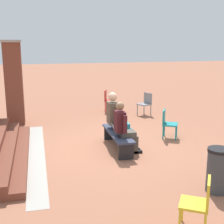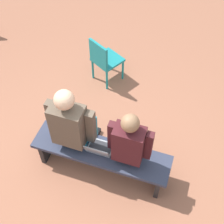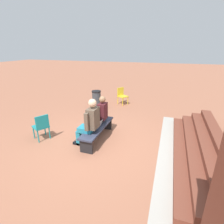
{
  "view_description": "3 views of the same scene",
  "coord_description": "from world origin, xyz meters",
  "px_view_note": "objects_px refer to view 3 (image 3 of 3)",
  "views": [
    {
      "loc": [
        -7.83,
        1.92,
        2.82
      ],
      "look_at": [
        -0.28,
        0.08,
        1.01
      ],
      "focal_mm": 50.0,
      "sensor_mm": 36.0,
      "label": 1
    },
    {
      "loc": [
        -1.09,
        1.92,
        3.83
      ],
      "look_at": [
        -0.32,
        -0.34,
        0.94
      ],
      "focal_mm": 50.0,
      "sensor_mm": 36.0,
      "label": 2
    },
    {
      "loc": [
        4.25,
        1.92,
        2.76
      ],
      "look_at": [
        -0.6,
        0.29,
        0.86
      ],
      "focal_mm": 28.0,
      "sensor_mm": 36.0,
      "label": 3
    }
  ],
  "objects_px": {
    "person_student": "(100,114)",
    "person_adult": "(89,122)",
    "plastic_chair_far_right": "(122,95)",
    "litter_bin": "(97,100)",
    "bench": "(98,129)",
    "laptop": "(97,125)",
    "plastic_chair_near_bench_right": "(41,126)"
  },
  "relations": [
    {
      "from": "litter_bin",
      "to": "plastic_chair_near_bench_right",
      "type": "bearing_deg",
      "value": -7.39
    },
    {
      "from": "bench",
      "to": "laptop",
      "type": "bearing_deg",
      "value": 29.58
    },
    {
      "from": "plastic_chair_far_right",
      "to": "litter_bin",
      "type": "relative_size",
      "value": 0.98
    },
    {
      "from": "bench",
      "to": "litter_bin",
      "type": "relative_size",
      "value": 2.09
    },
    {
      "from": "plastic_chair_near_bench_right",
      "to": "plastic_chair_far_right",
      "type": "relative_size",
      "value": 1.0
    },
    {
      "from": "laptop",
      "to": "plastic_chair_near_bench_right",
      "type": "distance_m",
      "value": 1.74
    },
    {
      "from": "bench",
      "to": "laptop",
      "type": "height_order",
      "value": "laptop"
    },
    {
      "from": "plastic_chair_near_bench_right",
      "to": "bench",
      "type": "bearing_deg",
      "value": 108.5
    },
    {
      "from": "laptop",
      "to": "plastic_chair_far_right",
      "type": "distance_m",
      "value": 3.83
    },
    {
      "from": "bench",
      "to": "person_student",
      "type": "bearing_deg",
      "value": -169.57
    },
    {
      "from": "person_student",
      "to": "laptop",
      "type": "xyz_separation_m",
      "value": [
        0.38,
        0.08,
        -0.21
      ]
    },
    {
      "from": "person_student",
      "to": "plastic_chair_far_right",
      "type": "distance_m",
      "value": 3.45
    },
    {
      "from": "person_adult",
      "to": "plastic_chair_far_right",
      "type": "height_order",
      "value": "person_adult"
    },
    {
      "from": "plastic_chair_far_right",
      "to": "litter_bin",
      "type": "xyz_separation_m",
      "value": [
        1.04,
        -0.95,
        -0.05
      ]
    },
    {
      "from": "person_student",
      "to": "person_adult",
      "type": "xyz_separation_m",
      "value": [
        0.75,
        -0.01,
        0.05
      ]
    },
    {
      "from": "laptop",
      "to": "plastic_chair_far_right",
      "type": "xyz_separation_m",
      "value": [
        -3.82,
        -0.28,
        -0.02
      ]
    },
    {
      "from": "person_adult",
      "to": "litter_bin",
      "type": "relative_size",
      "value": 1.68
    },
    {
      "from": "bench",
      "to": "laptop",
      "type": "relative_size",
      "value": 5.62
    },
    {
      "from": "laptop",
      "to": "litter_bin",
      "type": "distance_m",
      "value": 3.03
    },
    {
      "from": "plastic_chair_near_bench_right",
      "to": "plastic_chair_far_right",
      "type": "distance_m",
      "value": 4.56
    },
    {
      "from": "plastic_chair_near_bench_right",
      "to": "litter_bin",
      "type": "relative_size",
      "value": 0.98
    },
    {
      "from": "person_student",
      "to": "person_adult",
      "type": "distance_m",
      "value": 0.75
    },
    {
      "from": "litter_bin",
      "to": "person_adult",
      "type": "bearing_deg",
      "value": 20.01
    },
    {
      "from": "laptop",
      "to": "litter_bin",
      "type": "bearing_deg",
      "value": -156.13
    },
    {
      "from": "person_adult",
      "to": "litter_bin",
      "type": "distance_m",
      "value": 3.36
    },
    {
      "from": "person_adult",
      "to": "litter_bin",
      "type": "bearing_deg",
      "value": -159.99
    },
    {
      "from": "laptop",
      "to": "plastic_chair_near_bench_right",
      "type": "relative_size",
      "value": 0.38
    },
    {
      "from": "laptop",
      "to": "person_student",
      "type": "bearing_deg",
      "value": -168.4
    },
    {
      "from": "bench",
      "to": "plastic_chair_near_bench_right",
      "type": "xyz_separation_m",
      "value": [
        0.55,
        -1.64,
        0.13
      ]
    },
    {
      "from": "plastic_chair_near_bench_right",
      "to": "litter_bin",
      "type": "xyz_separation_m",
      "value": [
        -3.3,
        0.43,
        -0.05
      ]
    },
    {
      "from": "litter_bin",
      "to": "bench",
      "type": "bearing_deg",
      "value": 23.83
    },
    {
      "from": "laptop",
      "to": "litter_bin",
      "type": "xyz_separation_m",
      "value": [
        -2.77,
        -1.23,
        -0.07
      ]
    }
  ]
}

